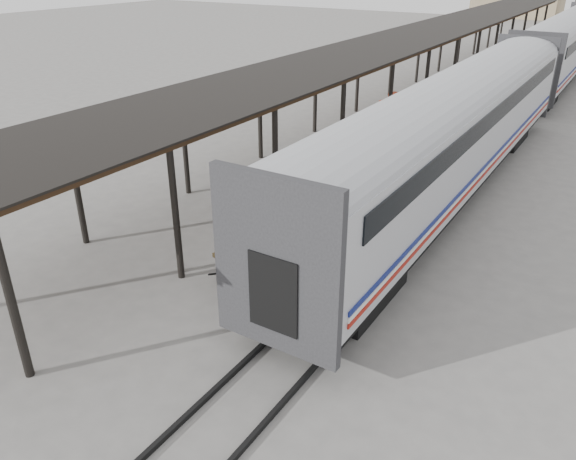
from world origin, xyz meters
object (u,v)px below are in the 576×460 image
(luggage_tug, at_px, (393,106))
(porter, at_px, (252,230))
(pedestrian, at_px, (370,130))
(baggage_cart, at_px, (259,254))

(luggage_tug, bearing_deg, porter, -65.23)
(luggage_tug, bearing_deg, pedestrian, -64.26)
(luggage_tug, distance_m, porter, 19.80)
(luggage_tug, height_order, pedestrian, pedestrian)
(luggage_tug, bearing_deg, baggage_cart, -65.58)
(porter, bearing_deg, baggage_cart, 32.42)
(baggage_cart, distance_m, porter, 1.30)
(baggage_cart, relative_size, pedestrian, 1.50)
(baggage_cart, bearing_deg, pedestrian, 115.93)
(baggage_cart, relative_size, luggage_tug, 1.65)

